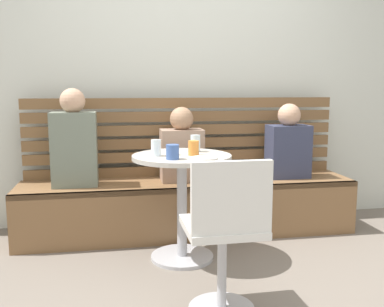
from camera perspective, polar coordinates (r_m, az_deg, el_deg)
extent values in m
plane|color=#70665B|center=(2.58, 4.29, -18.96)|extent=(8.00, 8.00, 0.00)
cube|color=silver|center=(3.90, -1.60, 12.43)|extent=(5.20, 0.10, 2.90)
cube|color=brown|center=(3.59, -0.46, -7.05)|extent=(2.70, 0.52, 0.44)
cube|color=brown|center=(3.32, 0.23, -4.84)|extent=(2.70, 0.04, 0.04)
cube|color=brown|center=(3.76, -1.08, -2.21)|extent=(2.65, 0.04, 0.09)
cube|color=brown|center=(3.74, -1.09, -0.31)|extent=(2.65, 0.04, 0.09)
cube|color=brown|center=(3.73, -1.09, 1.41)|extent=(2.65, 0.04, 0.09)
cube|color=brown|center=(3.71, -1.10, 3.15)|extent=(2.65, 0.04, 0.09)
cube|color=brown|center=(3.70, -1.10, 4.89)|extent=(2.65, 0.04, 0.09)
cube|color=brown|center=(3.70, -1.11, 6.65)|extent=(2.65, 0.04, 0.09)
cylinder|color=#ADADB2|center=(3.15, -1.30, -13.35)|extent=(0.44, 0.44, 0.02)
cylinder|color=#ADADB2|center=(3.04, -1.32, -7.14)|extent=(0.07, 0.07, 0.69)
cylinder|color=#B7B2A8|center=(2.96, -1.35, -0.46)|extent=(0.68, 0.68, 0.03)
cylinder|color=#ADADB2|center=(2.41, 3.94, -15.08)|extent=(0.05, 0.05, 0.45)
cube|color=white|center=(2.32, 4.01, -9.54)|extent=(0.40, 0.40, 0.04)
cube|color=white|center=(2.11, 5.24, -5.79)|extent=(0.40, 0.04, 0.36)
cube|color=slate|center=(3.45, -15.17, 0.55)|extent=(0.34, 0.22, 0.57)
sphere|color=tan|center=(3.42, -15.42, 6.69)|extent=(0.19, 0.19, 0.19)
cube|color=#9E7F6B|center=(3.53, -1.36, -0.22)|extent=(0.34, 0.22, 0.42)
sphere|color=#A37A5B|center=(3.49, -1.37, 4.57)|extent=(0.19, 0.19, 0.19)
cube|color=#333851|center=(3.75, 12.47, 0.29)|extent=(0.34, 0.22, 0.44)
sphere|color=tan|center=(3.72, 12.63, 4.96)|extent=(0.19, 0.19, 0.19)
cylinder|color=silver|center=(3.10, 0.45, 1.35)|extent=(0.07, 0.07, 0.12)
cylinder|color=silver|center=(2.95, -2.53, 0.34)|extent=(0.06, 0.06, 0.05)
cylinder|color=white|center=(2.91, -4.74, 0.75)|extent=(0.07, 0.07, 0.11)
cylinder|color=orange|center=(2.93, 0.21, 0.72)|extent=(0.07, 0.07, 0.10)
cylinder|color=#3D5B9E|center=(2.77, -2.57, 0.21)|extent=(0.08, 0.08, 0.09)
cylinder|color=white|center=(2.78, 1.59, -0.61)|extent=(0.17, 0.17, 0.01)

